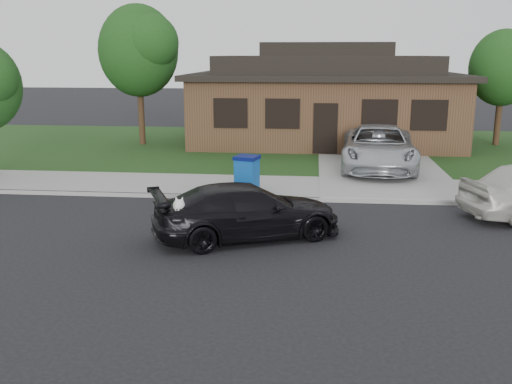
# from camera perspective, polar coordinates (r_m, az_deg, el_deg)

# --- Properties ---
(ground) EXTENTS (120.00, 120.00, 0.00)m
(ground) POSITION_cam_1_polar(r_m,az_deg,el_deg) (14.09, -9.06, -4.12)
(ground) COLOR black
(ground) RESTS_ON ground
(sidewalk) EXTENTS (60.00, 3.00, 0.12)m
(sidewalk) POSITION_cam_1_polar(r_m,az_deg,el_deg) (18.77, -5.18, 0.66)
(sidewalk) COLOR gray
(sidewalk) RESTS_ON ground
(curb) EXTENTS (60.00, 0.12, 0.12)m
(curb) POSITION_cam_1_polar(r_m,az_deg,el_deg) (17.35, -6.13, -0.45)
(curb) COLOR gray
(curb) RESTS_ON ground
(lawn) EXTENTS (60.00, 13.00, 0.13)m
(lawn) POSITION_cam_1_polar(r_m,az_deg,el_deg) (26.53, -1.89, 4.53)
(lawn) COLOR #193814
(lawn) RESTS_ON ground
(driveway) EXTENTS (4.50, 13.00, 0.14)m
(driveway) POSITION_cam_1_polar(r_m,az_deg,el_deg) (23.45, 11.80, 3.06)
(driveway) COLOR gray
(driveway) RESTS_ON ground
(sedan) EXTENTS (4.81, 3.49, 1.30)m
(sedan) POSITION_cam_1_polar(r_m,az_deg,el_deg) (13.42, -0.93, -1.95)
(sedan) COLOR black
(sedan) RESTS_ON ground
(minivan) EXTENTS (3.01, 5.82, 1.57)m
(minivan) POSITION_cam_1_polar(r_m,az_deg,el_deg) (21.46, 12.17, 4.39)
(minivan) COLOR #B9BCC1
(minivan) RESTS_ON driveway
(recycling_bin) EXTENTS (0.82, 0.82, 1.12)m
(recycling_bin) POSITION_cam_1_polar(r_m,az_deg,el_deg) (17.52, -0.91, 1.86)
(recycling_bin) COLOR #0E499A
(recycling_bin) RESTS_ON sidewalk
(house) EXTENTS (12.60, 8.60, 4.65)m
(house) POSITION_cam_1_polar(r_m,az_deg,el_deg) (28.03, 6.88, 9.19)
(house) COLOR #422B1C
(house) RESTS_ON ground
(tree_0) EXTENTS (3.78, 3.60, 6.34)m
(tree_0) POSITION_cam_1_polar(r_m,az_deg,el_deg) (27.01, -11.43, 13.84)
(tree_0) COLOR #332114
(tree_0) RESTS_ON ground
(tree_1) EXTENTS (3.15, 3.00, 5.25)m
(tree_1) POSITION_cam_1_polar(r_m,az_deg,el_deg) (28.66, 23.82, 11.41)
(tree_1) COLOR #332114
(tree_1) RESTS_ON ground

